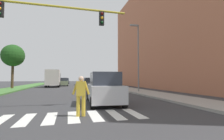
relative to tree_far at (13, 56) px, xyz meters
name	(u,v)px	position (x,y,z in m)	size (l,w,h in m)	color
ground_plane	(69,88)	(8.21, 1.76, -4.95)	(140.00, 140.00, 0.00)	#38383A
crosswalk	(73,117)	(8.21, -20.46, -4.95)	(5.85, 2.20, 0.01)	silver
median_strip	(14,89)	(0.39, -0.24, -4.88)	(3.34, 64.00, 0.15)	#477A38
tree_far	(13,56)	(0.00, 0.00, 0.00)	(3.25, 3.25, 6.47)	#4C3823
apartment_block_right	(193,29)	(26.66, -6.24, 4.29)	(12.47, 39.72, 18.49)	#B76B4C
sidewalk_right	(117,87)	(16.07, -0.24, -4.88)	(3.00, 64.00, 0.15)	#9E9991
traffic_light_gantry	(0,23)	(4.62, -18.21, -0.57)	(9.59, 0.30, 6.00)	gold
street_lamp_right	(138,52)	(15.48, -10.44, -0.36)	(1.02, 0.24, 7.50)	slate
pedestrian_performer	(81,94)	(8.52, -20.46, -4.02)	(0.75, 0.29, 1.69)	gold
suv_crossing	(104,89)	(10.22, -17.19, -4.02)	(2.25, 4.72, 1.97)	#B7B7BC
sedan_midblock	(89,83)	(11.28, -0.92, -4.17)	(1.91, 4.14, 1.70)	#474C51
sedan_distant	(64,82)	(7.11, 9.04, -4.16)	(1.90, 4.46, 1.70)	gray
sedan_far_horizon	(66,81)	(7.41, 24.79, -4.19)	(1.94, 4.58, 1.65)	#474C51
truck_box_delivery	(53,78)	(5.35, 4.89, -3.32)	(2.40, 6.20, 3.10)	#474C51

